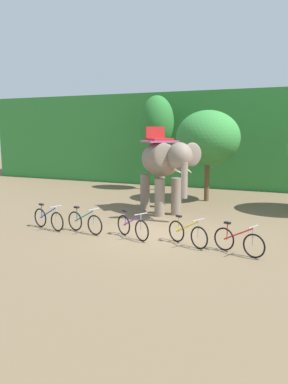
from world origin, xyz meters
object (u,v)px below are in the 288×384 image
(bike_teal, at_px, (85,222))
(tree_far_left, at_px, (208,138))
(tree_left, at_px, (157,122))
(bike_yellow, at_px, (187,233))
(bike_blue, at_px, (48,219))
(bike_purple, at_px, (132,227))
(elephant, at_px, (163,163))
(bike_red, at_px, (238,241))

(bike_teal, bearing_deg, tree_far_left, 73.73)
(tree_left, relative_size, bike_yellow, 3.68)
(bike_blue, height_order, bike_teal, same)
(tree_left, bearing_deg, bike_blue, -90.22)
(bike_teal, bearing_deg, bike_yellow, 0.11)
(bike_purple, relative_size, bike_yellow, 1.00)
(tree_left, distance_m, bike_purple, 11.56)
(bike_purple, bearing_deg, bike_blue, -177.33)
(bike_yellow, bearing_deg, tree_left, 116.68)
(tree_left, relative_size, bike_blue, 3.42)
(bike_blue, bearing_deg, tree_left, 89.78)
(elephant, relative_size, bike_purple, 2.45)
(tree_left, relative_size, bike_red, 3.53)
(bike_blue, bearing_deg, elephant, 57.13)
(bike_teal, bearing_deg, bike_red, -2.49)
(bike_purple, bearing_deg, tree_left, 107.64)
(tree_far_left, distance_m, elephant, 3.96)
(elephant, bearing_deg, bike_blue, -122.87)
(bike_teal, relative_size, bike_yellow, 1.08)
(tree_left, height_order, bike_red, tree_left)
(bike_yellow, relative_size, bike_red, 0.96)
(tree_left, xyz_separation_m, bike_yellow, (5.27, -10.49, -3.71))
(bike_blue, distance_m, bike_yellow, 5.31)
(tree_far_left, xyz_separation_m, bike_yellow, (1.47, -7.98, -2.85))
(tree_left, relative_size, bike_purple, 3.68)
(bike_purple, relative_size, bike_red, 0.96)
(bike_yellow, xyz_separation_m, bike_red, (1.64, -0.24, 0.00))
(bike_red, bearing_deg, tree_left, 122.77)
(tree_left, relative_size, elephant, 1.50)
(tree_far_left, height_order, bike_teal, tree_far_left)
(tree_far_left, xyz_separation_m, bike_blue, (-3.84, -8.07, -2.85))
(bike_yellow, height_order, bike_red, same)
(tree_left, height_order, bike_yellow, tree_left)
(elephant, bearing_deg, tree_far_left, 74.72)
(tree_left, bearing_deg, bike_teal, -82.03)
(tree_far_left, height_order, bike_blue, tree_far_left)
(elephant, xyz_separation_m, bike_red, (4.12, -4.53, -1.82))
(tree_far_left, height_order, bike_purple, tree_far_left)
(bike_blue, xyz_separation_m, bike_red, (6.95, -0.15, 0.00))
(tree_left, bearing_deg, elephant, -65.77)
(bike_blue, bearing_deg, tree_far_left, 64.56)
(bike_teal, distance_m, bike_yellow, 3.80)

